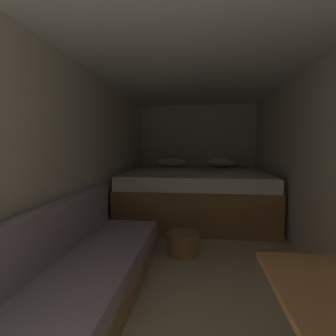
{
  "coord_description": "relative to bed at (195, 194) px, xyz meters",
  "views": [
    {
      "loc": [
        0.06,
        -0.22,
        1.16
      ],
      "look_at": [
        -0.31,
        2.76,
        0.9
      ],
      "focal_mm": 27.27,
      "sensor_mm": 36.0,
      "label": 1
    }
  ],
  "objects": [
    {
      "name": "bed",
      "position": [
        0.0,
        0.0,
        0.0
      ],
      "size": [
        2.18,
        1.97,
        0.94
      ],
      "color": "olive",
      "rests_on": "ground"
    },
    {
      "name": "ceiling_slab",
      "position": [
        0.0,
        -1.71,
        1.62
      ],
      "size": [
        2.4,
        5.46,
        0.05
      ],
      "primitive_type": "cube",
      "color": "white",
      "rests_on": "wall_left"
    },
    {
      "name": "sofa_left",
      "position": [
        -0.83,
        -2.61,
        -0.18
      ],
      "size": [
        0.72,
        2.66,
        0.71
      ],
      "color": "tan",
      "rests_on": "ground"
    },
    {
      "name": "wall_right",
      "position": [
        1.17,
        -1.71,
        0.6
      ],
      "size": [
        0.05,
        5.46,
        1.98
      ],
      "primitive_type": "cube",
      "color": "beige",
      "rests_on": "ground"
    },
    {
      "name": "wicker_basket",
      "position": [
        -0.11,
        -1.47,
        -0.28
      ],
      "size": [
        0.35,
        0.35,
        0.22
      ],
      "color": "olive",
      "rests_on": "ground"
    },
    {
      "name": "wall_left",
      "position": [
        -1.17,
        -1.71,
        0.6
      ],
      "size": [
        0.05,
        5.46,
        1.98
      ],
      "primitive_type": "cube",
      "color": "beige",
      "rests_on": "ground"
    },
    {
      "name": "ground_plane",
      "position": [
        0.0,
        -1.71,
        -0.39
      ],
      "size": [
        7.46,
        7.46,
        0.0
      ],
      "primitive_type": "plane",
      "color": "beige"
    },
    {
      "name": "wall_back",
      "position": [
        0.0,
        1.04,
        0.6
      ],
      "size": [
        2.4,
        0.05,
        1.98
      ],
      "primitive_type": "cube",
      "color": "beige",
      "rests_on": "ground"
    }
  ]
}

